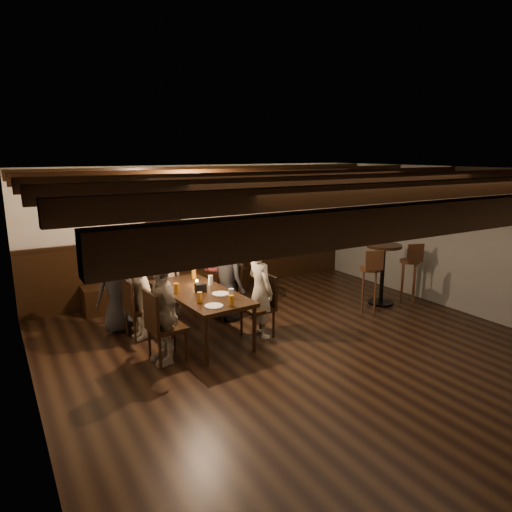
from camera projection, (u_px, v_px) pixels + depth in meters
room at (219, 249)px, 7.45m from camera, size 7.00×7.00×7.00m
dining_table at (199, 295)px, 6.50m from camera, size 0.95×1.90×0.70m
chair_left_near at (141, 320)px, 6.54m from camera, size 0.43×0.43×0.89m
chair_left_far at (166, 340)px, 5.81m from camera, size 0.46×0.46×0.95m
chair_right_near at (227, 302)px, 7.33m from camera, size 0.44×0.44×0.90m
chair_right_far at (259, 318)px, 6.61m from camera, size 0.44×0.44×0.91m
person_bench_left at (117, 292)px, 6.73m from camera, size 0.62×0.42×1.21m
person_bench_centre at (169, 280)px, 7.35m from camera, size 0.46×0.32×1.21m
person_bench_right at (222, 271)px, 7.71m from camera, size 0.68×0.55×1.34m
person_left_near at (137, 295)px, 6.44m from camera, size 0.54×0.88×1.32m
person_left_far at (162, 312)px, 5.71m from camera, size 0.38×0.80×1.33m
person_right_near at (228, 275)px, 7.25m from camera, size 0.50×0.72×1.42m
person_right_far at (260, 291)px, 6.54m from camera, size 0.36×0.52×1.37m
pint_a at (161, 278)px, 6.88m from camera, size 0.07×0.07×0.14m
pint_b at (194, 274)px, 7.13m from camera, size 0.07×0.07×0.14m
pint_c at (176, 288)px, 6.38m from camera, size 0.07×0.07×0.14m
pint_d at (211, 280)px, 6.79m from camera, size 0.07×0.07×0.14m
pint_e at (200, 297)px, 5.98m from camera, size 0.07×0.07×0.14m
pint_f at (231, 294)px, 6.13m from camera, size 0.07×0.07×0.14m
pint_g at (231, 301)px, 5.85m from camera, size 0.07×0.07×0.14m
plate_near at (214, 306)px, 5.84m from camera, size 0.24×0.24×0.01m
plate_far at (221, 294)px, 6.34m from camera, size 0.24×0.24×0.01m
condiment_caddy at (201, 288)px, 6.43m from camera, size 0.15×0.10×0.12m
candle at (197, 283)px, 6.78m from camera, size 0.05×0.05×0.05m
high_top_table at (383, 265)px, 7.94m from camera, size 0.60×0.60×1.07m
bar_stool_left at (369, 289)px, 7.58m from camera, size 0.38×0.39×1.09m
bar_stool_right at (409, 280)px, 8.12m from camera, size 0.37×0.39×1.09m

